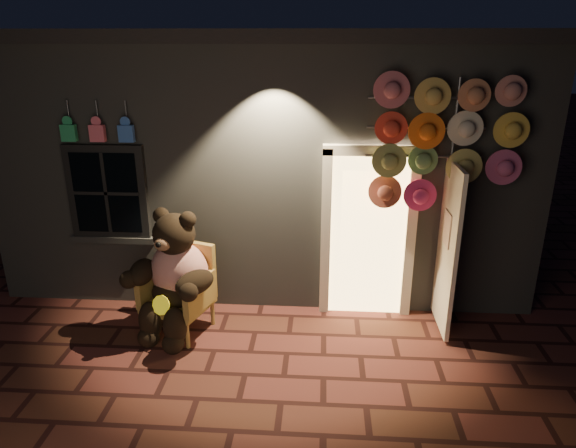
{
  "coord_description": "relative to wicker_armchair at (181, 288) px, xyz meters",
  "views": [
    {
      "loc": [
        0.77,
        -4.52,
        3.37
      ],
      "look_at": [
        0.39,
        1.0,
        1.35
      ],
      "focal_mm": 32.0,
      "sensor_mm": 36.0,
      "label": 1
    }
  ],
  "objects": [
    {
      "name": "hat_rack",
      "position": [
        2.99,
        0.37,
        1.75
      ],
      "size": [
        1.74,
        0.22,
        2.98
      ],
      "color": "#59595E",
      "rests_on": "ground"
    },
    {
      "name": "teddy_bear",
      "position": [
        -0.03,
        -0.13,
        0.22
      ],
      "size": [
        1.08,
        1.01,
        1.57
      ],
      "rotation": [
        0.0,
        0.0,
        -0.33
      ],
      "color": "red",
      "rests_on": "ground"
    },
    {
      "name": "ground",
      "position": [
        0.89,
        -0.9,
        -0.53
      ],
      "size": [
        60.0,
        60.0,
        0.0
      ],
      "primitive_type": "plane",
      "color": "#5E2824",
      "rests_on": "ground"
    },
    {
      "name": "wicker_armchair",
      "position": [
        0.0,
        0.0,
        0.0
      ],
      "size": [
        0.89,
        0.85,
        1.06
      ],
      "rotation": [
        0.0,
        0.0,
        -0.33
      ],
      "color": "#A78040",
      "rests_on": "ground"
    },
    {
      "name": "shop_building",
      "position": [
        0.89,
        3.09,
        1.2
      ],
      "size": [
        7.3,
        5.95,
        3.51
      ],
      "color": "slate",
      "rests_on": "ground"
    }
  ]
}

